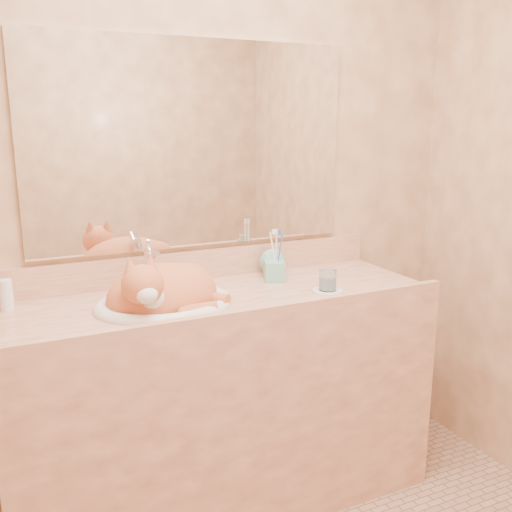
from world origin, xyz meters
name	(u,v)px	position (x,y,z in m)	size (l,w,h in m)	color
wall_back	(194,181)	(0.00, 1.00, 1.25)	(2.40, 0.02, 2.50)	#996845
vanity_counter	(223,401)	(0.00, 0.72, 0.42)	(1.60, 0.55, 0.85)	#A36249
mirror	(194,145)	(0.00, 0.99, 1.39)	(1.30, 0.02, 0.80)	white
sink_basin	(164,285)	(-0.22, 0.70, 0.92)	(0.48, 0.40, 0.15)	white
faucet	(150,268)	(-0.22, 0.89, 0.94)	(0.05, 0.13, 0.19)	silver
cat	(162,289)	(-0.23, 0.69, 0.91)	(0.40, 0.33, 0.22)	#BD522B
soap_dispenser	(276,261)	(0.26, 0.80, 0.94)	(0.08, 0.08, 0.18)	#73B8A2
toothbrush_cup	(277,268)	(0.29, 0.83, 0.90)	(0.11, 0.11, 0.10)	#73B8A2
toothbrushes	(277,250)	(0.29, 0.83, 0.98)	(0.03, 0.03, 0.21)	white
saucer	(327,291)	(0.38, 0.59, 0.85)	(0.11, 0.11, 0.01)	white
water_glass	(328,280)	(0.38, 0.59, 0.90)	(0.07, 0.07, 0.08)	silver
lotion_bottle	(6,295)	(-0.72, 0.89, 0.90)	(0.04, 0.04, 0.11)	white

